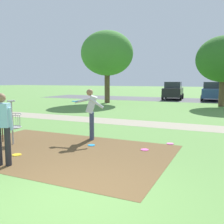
{
  "coord_description": "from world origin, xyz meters",
  "views": [
    {
      "loc": [
        2.38,
        -3.39,
        2.0
      ],
      "look_at": [
        -1.01,
        3.96,
        1.0
      ],
      "focal_mm": 41.17,
      "sensor_mm": 36.0,
      "label": 1
    }
  ],
  "objects_px": {
    "frisbee_scattered_a": "(17,155)",
    "tree_mid_left": "(224,59)",
    "frisbee_mid_grass": "(145,150)",
    "frisbee_far_right": "(170,144)",
    "player_foreground_watching": "(2,125)",
    "player_waiting_left": "(91,111)",
    "frisbee_far_left": "(91,145)",
    "frisbee_by_tee": "(7,138)",
    "parked_car_leftmost": "(173,91)",
    "disc_golf_basket": "(11,120)",
    "tree_near_left": "(107,54)",
    "parked_car_center_left": "(212,91)"
  },
  "relations": [
    {
      "from": "player_foreground_watching",
      "to": "frisbee_by_tee",
      "type": "bearing_deg",
      "value": 135.66
    },
    {
      "from": "player_waiting_left",
      "to": "frisbee_far_right",
      "type": "bearing_deg",
      "value": 9.81
    },
    {
      "from": "parked_car_center_left",
      "to": "parked_car_leftmost",
      "type": "bearing_deg",
      "value": -179.7
    },
    {
      "from": "frisbee_by_tee",
      "to": "parked_car_center_left",
      "type": "xyz_separation_m",
      "value": [
        5.29,
        20.81,
        0.91
      ]
    },
    {
      "from": "player_foreground_watching",
      "to": "player_waiting_left",
      "type": "height_order",
      "value": "same"
    },
    {
      "from": "tree_mid_left",
      "to": "parked_car_leftmost",
      "type": "bearing_deg",
      "value": 130.57
    },
    {
      "from": "frisbee_far_left",
      "to": "frisbee_scattered_a",
      "type": "bearing_deg",
      "value": -127.25
    },
    {
      "from": "player_foreground_watching",
      "to": "frisbee_mid_grass",
      "type": "xyz_separation_m",
      "value": [
        2.62,
        2.67,
        -0.96
      ]
    },
    {
      "from": "frisbee_far_left",
      "to": "tree_near_left",
      "type": "relative_size",
      "value": 0.04
    },
    {
      "from": "parked_car_center_left",
      "to": "frisbee_by_tee",
      "type": "bearing_deg",
      "value": -104.27
    },
    {
      "from": "frisbee_far_right",
      "to": "frisbee_by_tee",
      "type": "bearing_deg",
      "value": -163.28
    },
    {
      "from": "player_waiting_left",
      "to": "frisbee_far_left",
      "type": "relative_size",
      "value": 7.69
    },
    {
      "from": "tree_near_left",
      "to": "frisbee_far_left",
      "type": "bearing_deg",
      "value": -66.02
    },
    {
      "from": "disc_golf_basket",
      "to": "player_foreground_watching",
      "type": "bearing_deg",
      "value": -48.61
    },
    {
      "from": "frisbee_by_tee",
      "to": "tree_mid_left",
      "type": "relative_size",
      "value": 0.04
    },
    {
      "from": "player_waiting_left",
      "to": "parked_car_center_left",
      "type": "bearing_deg",
      "value": 82.48
    },
    {
      "from": "frisbee_scattered_a",
      "to": "tree_mid_left",
      "type": "bearing_deg",
      "value": 74.59
    },
    {
      "from": "frisbee_by_tee",
      "to": "frisbee_scattered_a",
      "type": "bearing_deg",
      "value": -37.12
    },
    {
      "from": "disc_golf_basket",
      "to": "frisbee_by_tee",
      "type": "height_order",
      "value": "disc_golf_basket"
    },
    {
      "from": "player_foreground_watching",
      "to": "tree_mid_left",
      "type": "distance_m",
      "value": 17.91
    },
    {
      "from": "frisbee_mid_grass",
      "to": "tree_mid_left",
      "type": "distance_m",
      "value": 15.05
    },
    {
      "from": "disc_golf_basket",
      "to": "parked_car_leftmost",
      "type": "bearing_deg",
      "value": 88.06
    },
    {
      "from": "frisbee_scattered_a",
      "to": "frisbee_far_right",
      "type": "bearing_deg",
      "value": 40.22
    },
    {
      "from": "player_foreground_watching",
      "to": "player_waiting_left",
      "type": "xyz_separation_m",
      "value": [
        0.53,
        3.25,
        0.02
      ]
    },
    {
      "from": "frisbee_far_right",
      "to": "disc_golf_basket",
      "type": "bearing_deg",
      "value": -155.2
    },
    {
      "from": "tree_mid_left",
      "to": "parked_car_center_left",
      "type": "xyz_separation_m",
      "value": [
        -1.05,
        5.71,
        -2.65
      ]
    },
    {
      "from": "player_waiting_left",
      "to": "frisbee_far_left",
      "type": "bearing_deg",
      "value": -60.7
    },
    {
      "from": "frisbee_mid_grass",
      "to": "frisbee_far_left",
      "type": "relative_size",
      "value": 1.02
    },
    {
      "from": "frisbee_far_left",
      "to": "tree_mid_left",
      "type": "xyz_separation_m",
      "value": [
        3.22,
        14.73,
        3.56
      ]
    },
    {
      "from": "player_foreground_watching",
      "to": "frisbee_far_right",
      "type": "relative_size",
      "value": 7.84
    },
    {
      "from": "frisbee_mid_grass",
      "to": "frisbee_far_right",
      "type": "relative_size",
      "value": 1.04
    },
    {
      "from": "parked_car_center_left",
      "to": "tree_near_left",
      "type": "bearing_deg",
      "value": -141.69
    },
    {
      "from": "player_foreground_watching",
      "to": "player_waiting_left",
      "type": "bearing_deg",
      "value": 80.66
    },
    {
      "from": "player_foreground_watching",
      "to": "frisbee_far_right",
      "type": "bearing_deg",
      "value": 49.77
    },
    {
      "from": "frisbee_far_right",
      "to": "frisbee_scattered_a",
      "type": "bearing_deg",
      "value": -139.78
    },
    {
      "from": "player_foreground_watching",
      "to": "frisbee_far_left",
      "type": "xyz_separation_m",
      "value": [
        0.96,
        2.49,
        -0.96
      ]
    },
    {
      "from": "tree_near_left",
      "to": "parked_car_center_left",
      "type": "bearing_deg",
      "value": 38.31
    },
    {
      "from": "frisbee_by_tee",
      "to": "parked_car_leftmost",
      "type": "relative_size",
      "value": 0.05
    },
    {
      "from": "frisbee_mid_grass",
      "to": "tree_mid_left",
      "type": "height_order",
      "value": "tree_mid_left"
    },
    {
      "from": "player_waiting_left",
      "to": "parked_car_leftmost",
      "type": "relative_size",
      "value": 0.39
    },
    {
      "from": "disc_golf_basket",
      "to": "frisbee_by_tee",
      "type": "relative_size",
      "value": 6.81
    },
    {
      "from": "frisbee_scattered_a",
      "to": "parked_car_center_left",
      "type": "xyz_separation_m",
      "value": [
        3.49,
        22.17,
        0.91
      ]
    },
    {
      "from": "player_foreground_watching",
      "to": "frisbee_far_left",
      "type": "relative_size",
      "value": 7.69
    },
    {
      "from": "disc_golf_basket",
      "to": "player_foreground_watching",
      "type": "height_order",
      "value": "player_foreground_watching"
    },
    {
      "from": "frisbee_scattered_a",
      "to": "tree_near_left",
      "type": "bearing_deg",
      "value": 107.24
    },
    {
      "from": "player_foreground_watching",
      "to": "frisbee_far_left",
      "type": "distance_m",
      "value": 2.83
    },
    {
      "from": "frisbee_mid_grass",
      "to": "tree_near_left",
      "type": "height_order",
      "value": "tree_near_left"
    },
    {
      "from": "player_waiting_left",
      "to": "frisbee_mid_grass",
      "type": "bearing_deg",
      "value": -15.46
    },
    {
      "from": "frisbee_mid_grass",
      "to": "frisbee_scattered_a",
      "type": "bearing_deg",
      "value": -147.11
    },
    {
      "from": "disc_golf_basket",
      "to": "frisbee_far_right",
      "type": "height_order",
      "value": "disc_golf_basket"
    }
  ]
}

